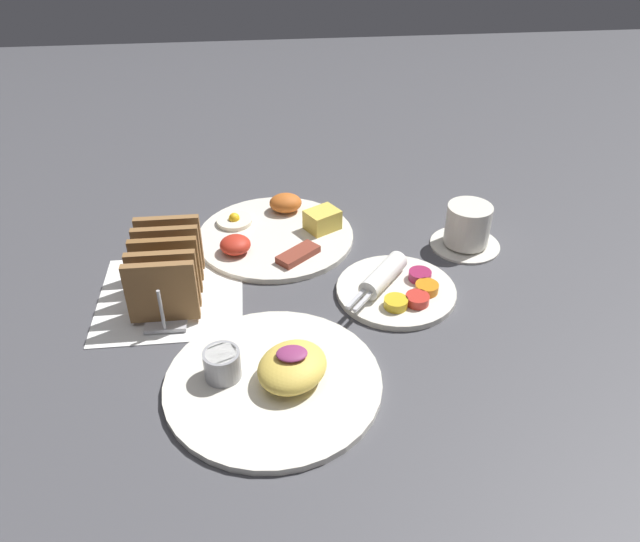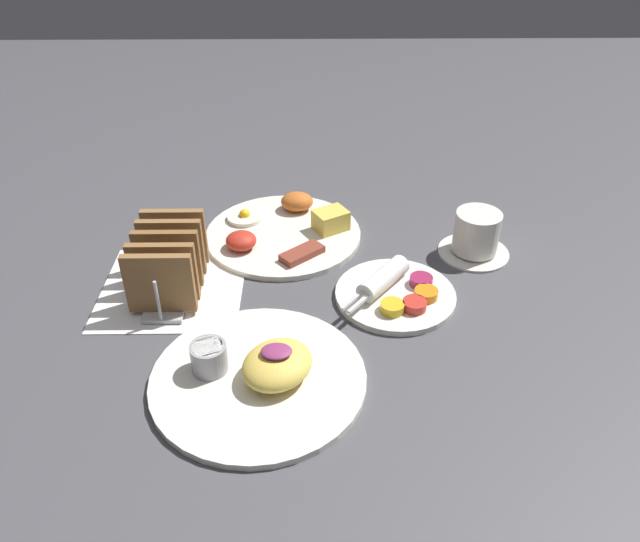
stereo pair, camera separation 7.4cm
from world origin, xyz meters
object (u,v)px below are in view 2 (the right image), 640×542
object	(u,v)px
toast_rack	(168,262)
coffee_cup	(476,235)
plate_condiments	(395,292)
plate_foreground	(259,373)
plate_breakfast	(285,230)

from	to	relation	value
toast_rack	coffee_cup	bearing A→B (deg)	10.89
plate_condiments	toast_rack	bearing A→B (deg)	175.48
plate_foreground	coffee_cup	size ratio (longest dim) A/B	2.36
plate_breakfast	coffee_cup	xyz separation A→B (m)	(0.32, -0.06, 0.03)
toast_rack	plate_condiments	bearing A→B (deg)	-4.52
plate_condiments	coffee_cup	size ratio (longest dim) A/B	1.55
toast_rack	coffee_cup	distance (m)	0.51
plate_breakfast	plate_foreground	distance (m)	0.36
plate_condiments	plate_foreground	distance (m)	0.26
plate_condiments	toast_rack	distance (m)	0.35
toast_rack	coffee_cup	xyz separation A→B (m)	(0.50, 0.10, -0.02)
toast_rack	plate_foreground	bearing A→B (deg)	-53.53
plate_condiments	coffee_cup	bearing A→B (deg)	39.70
plate_condiments	plate_breakfast	bearing A→B (deg)	133.75
coffee_cup	plate_breakfast	bearing A→B (deg)	169.31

